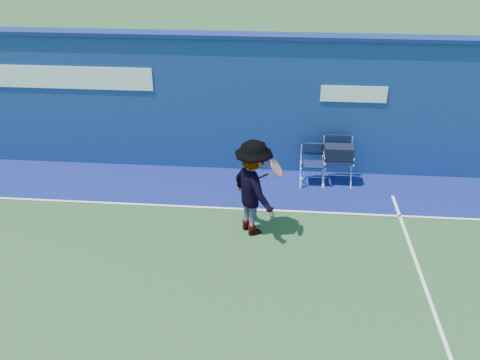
# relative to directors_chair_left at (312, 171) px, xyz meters

# --- Properties ---
(ground) EXTENTS (80.00, 80.00, 0.00)m
(ground) POSITION_rel_directors_chair_left_xyz_m (-2.81, -4.47, -0.29)
(ground) COLOR #284A27
(ground) RESTS_ON ground
(stadium_wall) EXTENTS (24.00, 0.50, 3.08)m
(stadium_wall) POSITION_rel_directors_chair_left_xyz_m (-2.81, 0.73, 1.26)
(stadium_wall) COLOR navy
(stadium_wall) RESTS_ON ground
(out_of_bounds_strip) EXTENTS (24.00, 1.80, 0.01)m
(out_of_bounds_strip) POSITION_rel_directors_chair_left_xyz_m (-2.81, -0.37, -0.28)
(out_of_bounds_strip) COLOR navy
(out_of_bounds_strip) RESTS_ON ground
(court_lines) EXTENTS (24.00, 12.00, 0.01)m
(court_lines) POSITION_rel_directors_chair_left_xyz_m (-2.81, -3.87, -0.28)
(court_lines) COLOR white
(court_lines) RESTS_ON out_of_bounds_strip
(directors_chair_left) EXTENTS (0.51, 0.48, 0.87)m
(directors_chair_left) POSITION_rel_directors_chair_left_xyz_m (0.00, 0.00, 0.00)
(directors_chair_left) COLOR silver
(directors_chair_left) RESTS_ON ground
(directors_chair_right) EXTENTS (0.61, 0.55, 1.03)m
(directors_chair_right) POSITION_rel_directors_chair_left_xyz_m (0.54, 0.07, 0.14)
(directors_chair_right) COLOR silver
(directors_chair_right) RESTS_ON ground
(water_bottle) EXTENTS (0.07, 0.07, 0.24)m
(water_bottle) POSITION_rel_directors_chair_left_xyz_m (-0.24, -0.25, -0.17)
(water_bottle) COLOR silver
(water_bottle) RESTS_ON ground
(tennis_player) EXTENTS (1.24, 1.37, 1.84)m
(tennis_player) POSITION_rel_directors_chair_left_xyz_m (-1.18, -2.01, 0.63)
(tennis_player) COLOR #EA4738
(tennis_player) RESTS_ON ground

